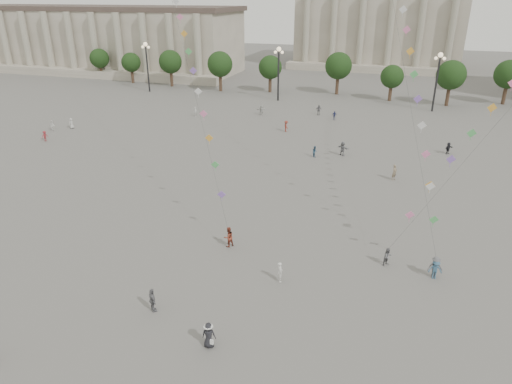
% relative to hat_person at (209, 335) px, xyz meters
% --- Properties ---
extents(ground, '(360.00, 360.00, 0.00)m').
position_rel_hat_person_xyz_m(ground, '(-0.25, 0.26, -0.91)').
color(ground, '#585653').
rests_on(ground, ground).
extents(hall_west, '(84.00, 26.22, 17.20)m').
position_rel_hat_person_xyz_m(hall_west, '(-75.25, 94.15, 7.51)').
color(hall_west, gray).
rests_on(hall_west, ground).
extents(hall_central, '(48.30, 34.30, 35.50)m').
position_rel_hat_person_xyz_m(hall_central, '(-0.25, 129.48, 13.32)').
color(hall_central, gray).
rests_on(hall_central, ground).
extents(tree_row, '(137.12, 5.12, 8.00)m').
position_rel_hat_person_xyz_m(tree_row, '(-0.25, 78.26, 4.48)').
color(tree_row, '#3B291D').
rests_on(tree_row, ground).
extents(lamp_post_far_west, '(2.00, 0.90, 10.65)m').
position_rel_hat_person_xyz_m(lamp_post_far_west, '(-45.25, 70.26, 6.44)').
color(lamp_post_far_west, '#262628').
rests_on(lamp_post_far_west, ground).
extents(lamp_post_mid_west, '(2.00, 0.90, 10.65)m').
position_rel_hat_person_xyz_m(lamp_post_mid_west, '(-15.25, 70.26, 6.44)').
color(lamp_post_mid_west, '#262628').
rests_on(lamp_post_mid_west, ground).
extents(lamp_post_mid_east, '(2.00, 0.90, 10.65)m').
position_rel_hat_person_xyz_m(lamp_post_mid_east, '(14.75, 70.26, 6.44)').
color(lamp_post_mid_east, '#262628').
rests_on(lamp_post_mid_east, ground).
extents(person_crowd_0, '(0.96, 0.55, 1.55)m').
position_rel_hat_person_xyz_m(person_crowd_0, '(-1.68, 58.22, -0.14)').
color(person_crowd_0, navy).
rests_on(person_crowd_0, ground).
extents(person_crowd_1, '(0.99, 1.00, 1.63)m').
position_rel_hat_person_xyz_m(person_crowd_1, '(-43.59, 37.33, -0.10)').
color(person_crowd_1, white).
rests_on(person_crowd_1, ground).
extents(person_crowd_2, '(0.91, 1.15, 1.56)m').
position_rel_hat_person_xyz_m(person_crowd_2, '(-40.65, 32.22, -0.14)').
color(person_crowd_2, maroon).
rests_on(person_crowd_2, ground).
extents(person_crowd_4, '(1.79, 1.23, 1.85)m').
position_rel_hat_person_xyz_m(person_crowd_4, '(-14.83, 57.53, 0.01)').
color(person_crowd_4, '#BBBBB7').
rests_on(person_crowd_4, ground).
extents(person_crowd_6, '(1.31, 0.98, 1.81)m').
position_rel_hat_person_xyz_m(person_crowd_6, '(13.54, 12.49, -0.01)').
color(person_crowd_6, '#58585C').
rests_on(person_crowd_6, ground).
extents(person_crowd_9, '(1.32, 1.45, 1.61)m').
position_rel_hat_person_xyz_m(person_crowd_9, '(16.19, 44.68, -0.11)').
color(person_crowd_9, black).
rests_on(person_crowd_9, ground).
extents(person_crowd_10, '(0.48, 0.68, 1.74)m').
position_rel_hat_person_xyz_m(person_crowd_10, '(-25.61, 52.74, -0.04)').
color(person_crowd_10, '#ADADA9').
rests_on(person_crowd_10, ground).
extents(person_crowd_12, '(1.84, 1.41, 1.94)m').
position_rel_hat_person_xyz_m(person_crowd_12, '(2.47, 39.54, 0.06)').
color(person_crowd_12, slate).
rests_on(person_crowd_12, ground).
extents(person_crowd_13, '(0.62, 0.71, 1.64)m').
position_rel_hat_person_xyz_m(person_crowd_13, '(2.30, 8.23, -0.09)').
color(person_crowd_13, silver).
rests_on(person_crowd_13, ground).
extents(person_crowd_16, '(1.16, 0.80, 1.82)m').
position_rel_hat_person_xyz_m(person_crowd_16, '(-4.95, 60.80, -0.00)').
color(person_crowd_16, slate).
rests_on(person_crowd_16, ground).
extents(person_crowd_17, '(1.18, 1.32, 1.78)m').
position_rel_hat_person_xyz_m(person_crowd_17, '(-7.78, 48.42, -0.03)').
color(person_crowd_17, maroon).
rests_on(person_crowd_17, ground).
extents(person_crowd_18, '(0.88, 0.92, 1.49)m').
position_rel_hat_person_xyz_m(person_crowd_18, '(-1.00, 37.77, -0.17)').
color(person_crowd_18, '#325472').
rests_on(person_crowd_18, ground).
extents(person_crowd_19, '(0.76, 0.83, 1.90)m').
position_rel_hat_person_xyz_m(person_crowd_19, '(9.59, 32.46, 0.03)').
color(person_crowd_19, '#7C6C56').
rests_on(person_crowd_19, ground).
extents(person_crowd_21, '(0.75, 0.96, 1.72)m').
position_rel_hat_person_xyz_m(person_crowd_21, '(-41.50, 39.23, -0.06)').
color(person_crowd_21, '#B0B1AC').
rests_on(person_crowd_21, ground).
extents(tourist_3, '(1.10, 1.02, 1.81)m').
position_rel_hat_person_xyz_m(tourist_3, '(-5.08, 1.98, -0.01)').
color(tourist_3, slate).
rests_on(tourist_3, ground).
extents(kite_flyer_0, '(1.09, 1.14, 1.85)m').
position_rel_hat_person_xyz_m(kite_flyer_0, '(-3.34, 11.89, 0.01)').
color(kite_flyer_0, maroon).
rests_on(kite_flyer_0, ground).
extents(kite_flyer_1, '(1.10, 0.74, 1.59)m').
position_rel_hat_person_xyz_m(kite_flyer_1, '(13.57, 12.31, -0.12)').
color(kite_flyer_1, '#355A78').
rests_on(kite_flyer_1, ground).
extents(kite_flyer_2, '(0.93, 0.94, 1.54)m').
position_rel_hat_person_xyz_m(kite_flyer_2, '(9.98, 13.13, -0.15)').
color(kite_flyer_2, '#5E5E62').
rests_on(kite_flyer_2, ground).
extents(hat_person, '(0.95, 0.71, 1.76)m').
position_rel_hat_person_xyz_m(hat_person, '(0.00, 0.00, 0.00)').
color(hat_person, black).
rests_on(hat_person, ground).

